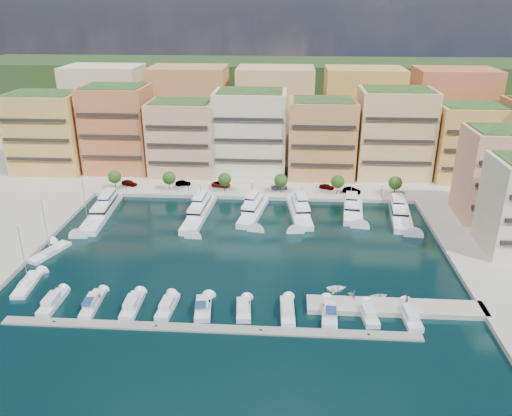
% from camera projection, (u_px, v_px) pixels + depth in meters
% --- Properties ---
extents(ground, '(400.00, 400.00, 0.00)m').
position_uv_depth(ground, '(242.00, 249.00, 112.44)').
color(ground, black).
rests_on(ground, ground).
extents(north_quay, '(220.00, 64.00, 2.00)m').
position_uv_depth(north_quay, '(259.00, 165.00, 169.53)').
color(north_quay, '#9E998E').
rests_on(north_quay, ground).
extents(hillside, '(240.00, 40.00, 58.00)m').
position_uv_depth(hillside, '(265.00, 131.00, 213.72)').
color(hillside, '#213817').
rests_on(hillside, ground).
extents(south_pontoon, '(72.00, 2.20, 0.35)m').
position_uv_depth(south_pontoon, '(208.00, 329.00, 85.00)').
color(south_pontoon, gray).
rests_on(south_pontoon, ground).
extents(finger_pier, '(32.00, 5.00, 2.00)m').
position_uv_depth(finger_pier, '(395.00, 310.00, 90.35)').
color(finger_pier, '#9E998E').
rests_on(finger_pier, ground).
extents(apartment_0, '(22.00, 16.50, 24.80)m').
position_uv_depth(apartment_0, '(48.00, 132.00, 157.36)').
color(apartment_0, '#C88849').
rests_on(apartment_0, north_quay).
extents(apartment_1, '(20.00, 16.50, 26.80)m').
position_uv_depth(apartment_1, '(118.00, 129.00, 157.47)').
color(apartment_1, '#C06D40').
rests_on(apartment_1, north_quay).
extents(apartment_2, '(20.00, 15.50, 22.80)m').
position_uv_depth(apartment_2, '(183.00, 138.00, 155.12)').
color(apartment_2, tan).
rests_on(apartment_2, north_quay).
extents(apartment_3, '(22.00, 16.50, 25.80)m').
position_uv_depth(apartment_3, '(250.00, 132.00, 155.11)').
color(apartment_3, beige).
rests_on(apartment_3, north_quay).
extents(apartment_4, '(20.00, 15.50, 23.80)m').
position_uv_depth(apartment_4, '(322.00, 138.00, 152.31)').
color(apartment_4, '#D48D4F').
rests_on(apartment_4, north_quay).
extents(apartment_5, '(22.00, 16.50, 26.80)m').
position_uv_depth(apartment_5, '(394.00, 133.00, 152.24)').
color(apartment_5, tan).
rests_on(apartment_5, north_quay).
extents(apartment_6, '(20.00, 15.50, 22.80)m').
position_uv_depth(apartment_6, '(469.00, 143.00, 149.83)').
color(apartment_6, '#C88849').
rests_on(apartment_6, north_quay).
extents(apartment_east_a, '(18.00, 14.50, 22.80)m').
position_uv_depth(apartment_east_a, '(500.00, 175.00, 122.32)').
color(apartment_east_a, tan).
rests_on(apartment_east_a, east_quay).
extents(backblock_0, '(26.00, 18.00, 30.00)m').
position_uv_depth(backblock_0, '(107.00, 109.00, 177.76)').
color(backblock_0, beige).
rests_on(backblock_0, north_quay).
extents(backblock_1, '(26.00, 18.00, 30.00)m').
position_uv_depth(backblock_1, '(190.00, 110.00, 175.93)').
color(backblock_1, '#D48D4F').
rests_on(backblock_1, north_quay).
extents(backblock_2, '(26.00, 18.00, 30.00)m').
position_uv_depth(backblock_2, '(275.00, 111.00, 174.10)').
color(backblock_2, tan).
rests_on(backblock_2, north_quay).
extents(backblock_3, '(26.00, 18.00, 30.00)m').
position_uv_depth(backblock_3, '(362.00, 112.00, 172.28)').
color(backblock_3, '#C88849').
rests_on(backblock_3, north_quay).
extents(backblock_4, '(26.00, 18.00, 30.00)m').
position_uv_depth(backblock_4, '(450.00, 114.00, 170.45)').
color(backblock_4, '#C06D40').
rests_on(backblock_4, north_quay).
extents(tree_0, '(3.80, 3.80, 5.65)m').
position_uv_depth(tree_0, '(115.00, 177.00, 143.89)').
color(tree_0, '#473323').
rests_on(tree_0, north_quay).
extents(tree_1, '(3.80, 3.80, 5.65)m').
position_uv_depth(tree_1, '(169.00, 178.00, 142.92)').
color(tree_1, '#473323').
rests_on(tree_1, north_quay).
extents(tree_2, '(3.80, 3.80, 5.65)m').
position_uv_depth(tree_2, '(225.00, 179.00, 141.94)').
color(tree_2, '#473323').
rests_on(tree_2, north_quay).
extents(tree_3, '(3.80, 3.80, 5.65)m').
position_uv_depth(tree_3, '(281.00, 180.00, 140.97)').
color(tree_3, '#473323').
rests_on(tree_3, north_quay).
extents(tree_4, '(3.80, 3.80, 5.65)m').
position_uv_depth(tree_4, '(338.00, 182.00, 139.99)').
color(tree_4, '#473323').
rests_on(tree_4, north_quay).
extents(tree_5, '(3.80, 3.80, 5.65)m').
position_uv_depth(tree_5, '(395.00, 183.00, 139.02)').
color(tree_5, '#473323').
rests_on(tree_5, north_quay).
extents(lamppost_0, '(0.30, 0.30, 4.20)m').
position_uv_depth(lamppost_0, '(126.00, 183.00, 141.88)').
color(lamppost_0, black).
rests_on(lamppost_0, north_quay).
extents(lamppost_1, '(0.30, 0.30, 4.20)m').
position_uv_depth(lamppost_1, '(188.00, 184.00, 140.79)').
color(lamppost_1, black).
rests_on(lamppost_1, north_quay).
extents(lamppost_2, '(0.30, 0.30, 4.20)m').
position_uv_depth(lamppost_2, '(252.00, 186.00, 139.69)').
color(lamppost_2, black).
rests_on(lamppost_2, north_quay).
extents(lamppost_3, '(0.30, 0.30, 4.20)m').
position_uv_depth(lamppost_3, '(316.00, 187.00, 138.59)').
color(lamppost_3, black).
rests_on(lamppost_3, north_quay).
extents(lamppost_4, '(0.30, 0.30, 4.20)m').
position_uv_depth(lamppost_4, '(382.00, 189.00, 137.50)').
color(lamppost_4, black).
rests_on(lamppost_4, north_quay).
extents(yacht_0, '(6.19, 25.46, 7.30)m').
position_uv_depth(yacht_0, '(103.00, 210.00, 130.37)').
color(yacht_0, white).
rests_on(yacht_0, ground).
extents(yacht_2, '(5.92, 23.81, 7.30)m').
position_uv_depth(yacht_2, '(200.00, 211.00, 129.51)').
color(yacht_2, white).
rests_on(yacht_2, ground).
extents(yacht_3, '(7.31, 19.56, 7.30)m').
position_uv_depth(yacht_3, '(253.00, 209.00, 130.54)').
color(yacht_3, white).
rests_on(yacht_3, ground).
extents(yacht_4, '(6.86, 19.70, 7.30)m').
position_uv_depth(yacht_4, '(299.00, 211.00, 129.73)').
color(yacht_4, white).
rests_on(yacht_4, ground).
extents(yacht_5, '(6.37, 15.81, 7.30)m').
position_uv_depth(yacht_5, '(353.00, 209.00, 130.53)').
color(yacht_5, white).
rests_on(yacht_5, ground).
extents(yacht_6, '(6.78, 19.74, 7.30)m').
position_uv_depth(yacht_6, '(400.00, 213.00, 128.14)').
color(yacht_6, white).
rests_on(yacht_6, ground).
extents(cruiser_0, '(2.66, 8.50, 2.55)m').
position_uv_depth(cruiser_0, '(53.00, 302.00, 91.57)').
color(cruiser_0, silver).
rests_on(cruiser_0, ground).
extents(cruiser_1, '(2.82, 9.19, 2.66)m').
position_uv_depth(cruiser_1, '(92.00, 304.00, 91.08)').
color(cruiser_1, silver).
rests_on(cruiser_1, ground).
extents(cruiser_2, '(2.87, 8.65, 2.55)m').
position_uv_depth(cruiser_2, '(132.00, 305.00, 90.66)').
color(cruiser_2, silver).
rests_on(cruiser_2, ground).
extents(cruiser_3, '(3.05, 8.21, 2.55)m').
position_uv_depth(cruiser_3, '(167.00, 307.00, 90.27)').
color(cruiser_3, silver).
rests_on(cruiser_3, ground).
extents(cruiser_4, '(3.65, 7.94, 2.66)m').
position_uv_depth(cruiser_4, '(203.00, 308.00, 89.86)').
color(cruiser_4, silver).
rests_on(cruiser_4, ground).
extents(cruiser_5, '(3.17, 7.29, 2.55)m').
position_uv_depth(cruiser_5, '(244.00, 310.00, 89.44)').
color(cruiser_5, silver).
rests_on(cruiser_5, ground).
extents(cruiser_6, '(2.84, 8.96, 2.55)m').
position_uv_depth(cruiser_6, '(287.00, 311.00, 88.94)').
color(cruiser_6, silver).
rests_on(cruiser_6, ground).
extents(cruiser_7, '(3.13, 8.62, 2.66)m').
position_uv_depth(cruiser_7, '(329.00, 313.00, 88.47)').
color(cruiser_7, silver).
rests_on(cruiser_7, ground).
extents(cruiser_8, '(3.29, 7.59, 2.55)m').
position_uv_depth(cruiser_8, '(368.00, 314.00, 88.09)').
color(cruiser_8, silver).
rests_on(cruiser_8, ground).
extents(cruiser_9, '(3.12, 8.65, 2.55)m').
position_uv_depth(cruiser_9, '(410.00, 316.00, 87.64)').
color(cruiser_9, silver).
rests_on(cruiser_9, ground).
extents(sailboat_1, '(6.20, 10.94, 13.20)m').
position_uv_depth(sailboat_1, '(50.00, 253.00, 110.12)').
color(sailboat_1, white).
rests_on(sailboat_1, ground).
extents(sailboat_0, '(3.75, 10.03, 13.20)m').
position_uv_depth(sailboat_0, '(27.00, 285.00, 97.65)').
color(sailboat_0, white).
rests_on(sailboat_0, ground).
extents(sailboat_2, '(5.52, 9.85, 13.20)m').
position_uv_depth(sailboat_2, '(88.00, 228.00, 121.98)').
color(sailboat_2, white).
rests_on(sailboat_2, ground).
extents(tender_3, '(2.10, 1.97, 0.89)m').
position_uv_depth(tender_3, '(426.00, 300.00, 92.57)').
color(tender_3, '#C1AC94').
rests_on(tender_3, ground).
extents(tender_1, '(1.54, 1.38, 0.73)m').
position_uv_depth(tender_1, '(351.00, 294.00, 94.66)').
color(tender_1, beige).
rests_on(tender_1, ground).
extents(tender_2, '(4.37, 3.81, 0.76)m').
position_uv_depth(tender_2, '(379.00, 297.00, 93.60)').
color(tender_2, silver).
rests_on(tender_2, ground).
extents(tender_0, '(4.51, 3.73, 0.81)m').
position_uv_depth(tender_0, '(337.00, 288.00, 96.28)').
color(tender_0, white).
rests_on(tender_0, ground).
extents(car_0, '(5.19, 3.68, 1.64)m').
position_uv_depth(car_0, '(129.00, 183.00, 147.74)').
color(car_0, gray).
rests_on(car_0, north_quay).
extents(car_1, '(4.57, 2.02, 1.46)m').
position_uv_depth(car_1, '(183.00, 183.00, 147.76)').
color(car_1, gray).
rests_on(car_1, north_quay).
extents(car_2, '(6.01, 3.71, 1.55)m').
position_uv_depth(car_2, '(221.00, 184.00, 146.75)').
color(car_2, gray).
rests_on(car_2, north_quay).
extents(car_3, '(5.24, 3.44, 1.41)m').
position_uv_depth(car_3, '(279.00, 187.00, 144.70)').
color(car_3, gray).
rests_on(car_3, north_quay).
extents(car_4, '(4.72, 3.27, 1.49)m').
position_uv_depth(car_4, '(327.00, 186.00, 145.12)').
color(car_4, gray).
rests_on(car_4, north_quay).
extents(car_5, '(5.27, 3.24, 1.64)m').
position_uv_depth(car_5, '(352.00, 190.00, 141.87)').
color(car_5, gray).
rests_on(car_5, north_quay).
extents(person_0, '(0.72, 0.75, 1.72)m').
position_uv_depth(person_0, '(354.00, 294.00, 91.74)').
color(person_0, '#2A3B55').
rests_on(person_0, finger_pier).
extents(person_1, '(1.06, 0.95, 1.80)m').
position_uv_depth(person_1, '(406.00, 298.00, 90.57)').
color(person_1, '#472E2A').
rests_on(person_1, finger_pier).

